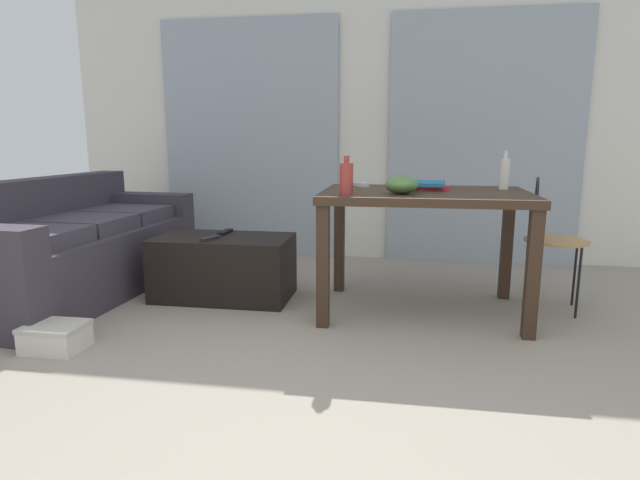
% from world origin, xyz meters
% --- Properties ---
extents(ground_plane, '(7.62, 7.62, 0.00)m').
position_xyz_m(ground_plane, '(0.00, 1.19, 0.00)').
color(ground_plane, gray).
extents(wall_back, '(5.42, 0.10, 2.58)m').
position_xyz_m(wall_back, '(0.00, 3.17, 1.29)').
color(wall_back, silver).
rests_on(wall_back, ground).
extents(curtains, '(3.70, 0.03, 2.14)m').
position_xyz_m(curtains, '(0.00, 3.09, 1.07)').
color(curtains, '#99A3AD').
rests_on(curtains, ground).
extents(couch, '(0.94, 1.96, 0.81)m').
position_xyz_m(couch, '(-1.91, 1.64, 0.32)').
color(couch, '#38333D').
rests_on(couch, ground).
extents(coffee_table, '(0.92, 0.50, 0.43)m').
position_xyz_m(coffee_table, '(-0.84, 1.72, 0.21)').
color(coffee_table, black).
rests_on(coffee_table, ground).
extents(craft_table, '(1.25, 0.85, 0.77)m').
position_xyz_m(craft_table, '(0.50, 1.64, 0.66)').
color(craft_table, '#382619').
rests_on(craft_table, ground).
extents(wire_chair, '(0.39, 0.41, 0.85)m').
position_xyz_m(wire_chair, '(1.27, 1.83, 0.53)').
color(wire_chair, '#B7844C').
rests_on(wire_chair, ground).
extents(bottle_near, '(0.08, 0.08, 0.22)m').
position_xyz_m(bottle_near, '(0.05, 1.34, 0.86)').
color(bottle_near, '#99332D').
rests_on(bottle_near, craft_table).
extents(bottle_far, '(0.06, 0.06, 0.24)m').
position_xyz_m(bottle_far, '(1.00, 1.85, 0.87)').
color(bottle_far, beige).
rests_on(bottle_far, craft_table).
extents(bowl, '(0.19, 0.19, 0.10)m').
position_xyz_m(bowl, '(0.36, 1.46, 0.82)').
color(bowl, '#477033').
rests_on(bowl, craft_table).
extents(book_stack, '(0.23, 0.29, 0.05)m').
position_xyz_m(book_stack, '(0.53, 1.76, 0.79)').
color(book_stack, red).
rests_on(book_stack, craft_table).
extents(tv_remote_on_table, '(0.13, 0.16, 0.02)m').
position_xyz_m(tv_remote_on_table, '(0.08, 1.91, 0.78)').
color(tv_remote_on_table, '#B7B7B2').
rests_on(tv_remote_on_table, craft_table).
extents(tv_remote_primary, '(0.06, 0.19, 0.02)m').
position_xyz_m(tv_remote_primary, '(-0.86, 1.85, 0.44)').
color(tv_remote_primary, black).
rests_on(tv_remote_primary, coffee_table).
extents(tv_remote_secondary, '(0.09, 0.18, 0.02)m').
position_xyz_m(tv_remote_secondary, '(-0.88, 1.61, 0.44)').
color(tv_remote_secondary, '#232326').
rests_on(tv_remote_secondary, coffee_table).
extents(shoebox, '(0.30, 0.23, 0.14)m').
position_xyz_m(shoebox, '(-1.39, 0.70, 0.07)').
color(shoebox, beige).
rests_on(shoebox, ground).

